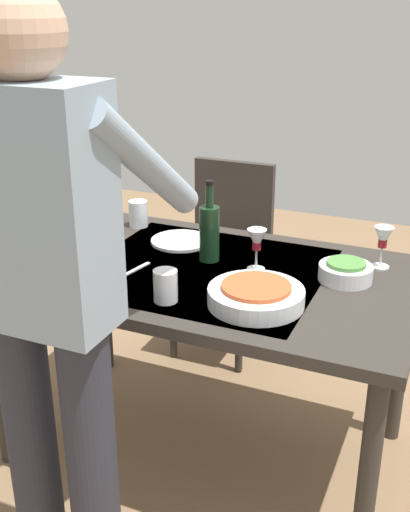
{
  "coord_description": "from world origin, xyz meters",
  "views": [
    {
      "loc": [
        -0.8,
        1.87,
        1.65
      ],
      "look_at": [
        0.0,
        0.0,
        0.81
      ],
      "focal_mm": 44.59,
      "sensor_mm": 36.0,
      "label": 1
    }
  ],
  "objects": [
    {
      "name": "ground_plane",
      "position": [
        0.0,
        0.0,
        0.0
      ],
      "size": [
        6.0,
        6.0,
        0.0
      ],
      "primitive_type": "plane",
      "color": "#846647"
    },
    {
      "name": "chair_near",
      "position": [
        0.24,
        -0.81,
        0.53
      ],
      "size": [
        0.4,
        0.4,
        0.91
      ],
      "color": "black",
      "rests_on": "ground_plane"
    },
    {
      "name": "serving_bowl_pasta",
      "position": [
        -0.25,
        0.19,
        0.8
      ],
      "size": [
        0.3,
        0.3,
        0.07
      ],
      "color": "silver",
      "rests_on": "dining_table"
    },
    {
      "name": "water_cup_near_right",
      "position": [
        0.01,
        0.28,
        0.82
      ],
      "size": [
        0.08,
        0.08,
        0.1
      ],
      "primitive_type": "cylinder",
      "color": "silver",
      "rests_on": "dining_table"
    },
    {
      "name": "wine_glass_right",
      "position": [
        -0.17,
        -0.06,
        0.87
      ],
      "size": [
        0.07,
        0.07,
        0.15
      ],
      "color": "white",
      "rests_on": "dining_table"
    },
    {
      "name": "wine_bottle",
      "position": [
        0.02,
        -0.08,
        0.87
      ],
      "size": [
        0.07,
        0.07,
        0.3
      ],
      "color": "black",
      "rests_on": "dining_table"
    },
    {
      "name": "table_fork",
      "position": [
        0.22,
        0.12,
        0.77
      ],
      "size": [
        0.05,
        0.18,
        0.0
      ],
      "primitive_type": "cube",
      "rotation": [
        0.0,
        0.0,
        -0.19
      ],
      "color": "silver",
      "rests_on": "dining_table"
    },
    {
      "name": "dining_table",
      "position": [
        0.0,
        0.0,
        0.68
      ],
      "size": [
        1.47,
        0.86,
        0.76
      ],
      "color": "#332D28",
      "rests_on": "ground_plane"
    },
    {
      "name": "dinner_plate_near",
      "position": [
        0.19,
        -0.2,
        0.77
      ],
      "size": [
        0.23,
        0.23,
        0.01
      ],
      "primitive_type": "cylinder",
      "color": "silver",
      "rests_on": "dining_table"
    },
    {
      "name": "water_cup_far_left",
      "position": [
        0.43,
        -0.3,
        0.82
      ],
      "size": [
        0.08,
        0.08,
        0.11
      ],
      "primitive_type": "cylinder",
      "color": "silver",
      "rests_on": "dining_table"
    },
    {
      "name": "side_bowl_salad",
      "position": [
        -0.47,
        -0.1,
        0.8
      ],
      "size": [
        0.18,
        0.18,
        0.07
      ],
      "color": "silver",
      "rests_on": "dining_table"
    },
    {
      "name": "table_knife",
      "position": [
        0.6,
        -0.2,
        0.77
      ],
      "size": [
        0.02,
        0.2,
        0.0
      ],
      "primitive_type": "cube",
      "rotation": [
        0.0,
        0.0,
        -0.03
      ],
      "color": "silver",
      "rests_on": "dining_table"
    },
    {
      "name": "wine_glass_left",
      "position": [
        -0.56,
        -0.26,
        0.87
      ],
      "size": [
        0.07,
        0.07,
        0.15
      ],
      "color": "white",
      "rests_on": "dining_table"
    },
    {
      "name": "water_cup_near_left",
      "position": [
        0.48,
        0.11,
        0.81
      ],
      "size": [
        0.07,
        0.07,
        0.1
      ],
      "primitive_type": "cylinder",
      "color": "silver",
      "rests_on": "dining_table"
    },
    {
      "name": "person_server",
      "position": [
        0.13,
        0.69,
        0.96
      ],
      "size": [
        0.42,
        0.61,
        1.69
      ],
      "color": "#2D2D38",
      "rests_on": "ground_plane"
    }
  ]
}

